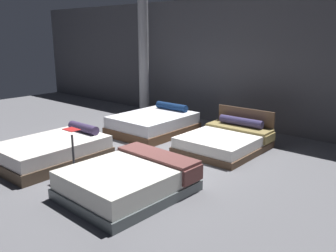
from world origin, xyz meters
name	(u,v)px	position (x,y,z in m)	size (l,w,h in m)	color
ground_plane	(148,155)	(0.00, 0.00, -0.01)	(18.00, 18.00, 0.02)	#5B5B60
showroom_back_wall	(235,63)	(0.00, 3.47, 1.75)	(18.00, 0.06, 3.50)	#47474C
bed_0	(53,151)	(-1.11, -1.61, 0.24)	(1.47, 2.10, 0.66)	brown
bed_1	(129,180)	(1.12, -1.60, 0.24)	(1.66, 1.96, 0.52)	#505859
bed_2	(154,124)	(-1.07, 1.33, 0.25)	(1.63, 2.08, 0.69)	brown
bed_3	(226,141)	(1.09, 1.38, 0.21)	(1.60, 1.95, 0.81)	brown
price_sign	(74,161)	(0.00, -1.86, 0.36)	(0.28, 0.24, 0.94)	#3F3F44
support_pillar	(144,60)	(-2.68, 2.62, 1.75)	(0.31, 0.31, 3.50)	#99999E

